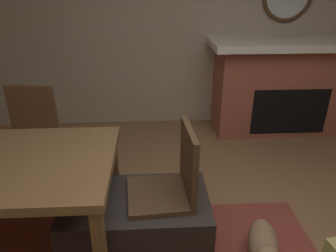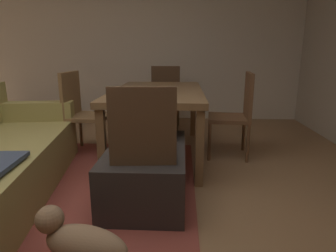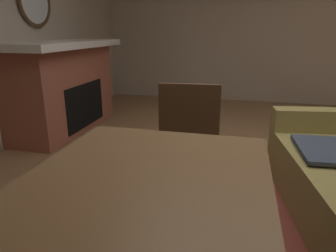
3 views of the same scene
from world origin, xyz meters
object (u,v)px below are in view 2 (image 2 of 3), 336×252
Objects in this scene: potted_plant at (33,120)px; small_dog at (80,241)px; dining_chair_south at (237,110)px; ottoman_coffee_table at (147,171)px; dining_table at (158,96)px; dining_chair_west at (144,144)px; tv_remote at (148,148)px; dining_chair_north at (81,108)px; dining_chair_east at (165,94)px.

small_dog is (-2.28, -1.41, -0.11)m from potted_plant.
dining_chair_south is at bearing -99.82° from potted_plant.
ottoman_coffee_table is at bearing 138.24° from dining_chair_south.
dining_chair_south is at bearing -90.55° from dining_table.
dining_table is 1.86× the size of dining_chair_south.
dining_chair_south is 1.85× the size of potted_plant.
potted_plant is (1.69, 1.68, -0.24)m from dining_chair_west.
dining_chair_west is at bearing 145.20° from dining_chair_south.
tv_remote is 1.38m from dining_chair_north.
small_dog is (-3.11, 0.26, -0.36)m from dining_chair_east.
potted_plant is at bearing 75.51° from dining_table.
ottoman_coffee_table reaches higher than small_dog.
dining_chair_east is at bearing -0.16° from dining_table.
potted_plant is at bearing 31.79° from small_dog.
dining_chair_east reaches higher than tv_remote.
tv_remote is 2.30m from dining_chair_east.
dining_chair_east is at bearing 0.08° from dining_chair_west.
tv_remote reaches higher than ottoman_coffee_table.
dining_chair_south reaches higher than tv_remote.
tv_remote is 0.29× the size of small_dog.
dining_chair_west is 1.71× the size of small_dog.
tv_remote is 0.32× the size of potted_plant.
dining_chair_east is 1.89m from potted_plant.
dining_table is 0.88m from dining_chair_south.
small_dog is at bearing 155.79° from dining_chair_west.
dining_chair_west is at bearing -178.49° from tv_remote.
dining_chair_north reaches higher than small_dog.
dining_table reaches higher than small_dog.
dining_chair_west is at bearing -145.09° from dining_chair_north.
tv_remote is at bearing -158.53° from ottoman_coffee_table.
tv_remote is at bearing -139.89° from dining_chair_north.
dining_chair_east is 1.71× the size of small_dog.
dining_chair_north is at bearing 144.92° from dining_chair_east.
tv_remote is 0.09× the size of dining_table.
dining_chair_south is (-0.01, -0.87, -0.14)m from dining_table.
dining_chair_north is (1.05, 0.88, 0.10)m from tv_remote.
dining_chair_south is at bearing -145.46° from dining_chair_east.
small_dog is at bearing 175.14° from dining_chair_east.
dining_chair_south and dining_chair_north have the same top height.
ottoman_coffee_table is 2.03× the size of potted_plant.
ottoman_coffee_table is 0.89m from small_dog.
dining_chair_west is (-1.25, 0.87, 0.00)m from dining_chair_south.
dining_chair_west and dining_chair_north have the same top height.
dining_chair_south is 1.00× the size of dining_chair_east.
ottoman_coffee_table is at bearing -139.18° from dining_chair_north.
tv_remote is 2.25m from potted_plant.
dining_chair_south is 1.00× the size of dining_chair_north.
dining_table is (1.00, -0.01, 0.46)m from ottoman_coffee_table.
dining_chair_east is (2.51, 0.00, 0.00)m from dining_chair_west.
dining_chair_north reaches higher than tv_remote.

